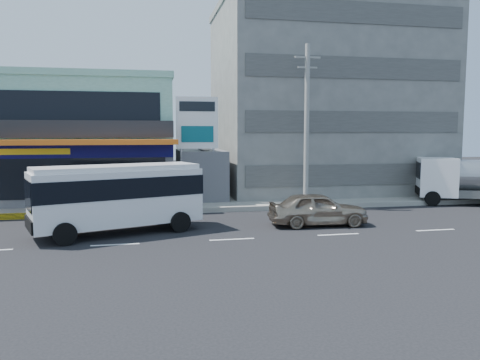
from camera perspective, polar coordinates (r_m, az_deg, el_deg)
The scene contains 12 objects.
ground at distance 20.79m, azimuth -0.98°, elevation -7.26°, with size 120.00×120.00×0.00m, color black.
sidewalk at distance 31.00m, azimuth 4.96°, elevation -2.65°, with size 70.00×5.00×0.30m, color gray.
shop_building at distance 34.15m, azimuth -18.75°, elevation 4.33°, with size 12.40×11.70×8.00m.
concrete_building at distance 37.56m, azimuth 10.09°, elevation 9.24°, with size 16.00×12.00×14.00m, color gray.
gap_structure at distance 32.26m, azimuth -4.84°, elevation 0.55°, with size 3.00×6.00×3.50m, color #4B4B51.
satellite_dish at distance 31.15m, azimuth -4.65°, elevation 3.73°, with size 1.50×1.50×0.15m, color slate.
billboard at distance 29.29m, azimuth -5.24°, elevation 6.24°, with size 2.60×0.18×6.90m.
utility_pole_near at distance 28.97m, azimuth 8.13°, elevation 6.65°, with size 1.60×0.30×10.00m.
minibus at distance 22.39m, azimuth -14.70°, elevation -1.55°, with size 8.01×4.83×3.19m.
sedan at distance 24.06m, azimuth 9.46°, elevation -3.48°, with size 2.00×4.97×1.69m, color tan.
tanker_truck at distance 33.96m, azimuth 26.78°, elevation 0.00°, with size 7.93×5.23×3.03m.
motorcycle_rider at distance 27.04m, azimuth -14.59°, elevation -2.65°, with size 2.02×1.26×2.44m.
Camera 1 is at (-3.65, -19.92, 4.70)m, focal length 35.00 mm.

